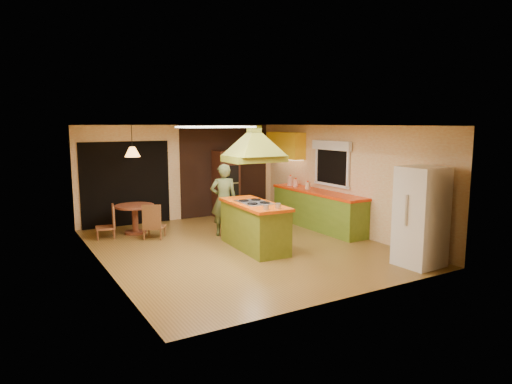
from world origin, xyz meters
TOP-DOWN VIEW (x-y plane):
  - ground at (0.00, 0.00)m, footprint 6.50×6.50m
  - room_walls at (0.00, 0.00)m, footprint 5.50×6.50m
  - ceiling_plane at (0.00, 0.00)m, footprint 6.50×6.50m
  - brick_panel at (1.25, 3.23)m, footprint 2.64×0.03m
  - nook_opening at (-1.50, 3.23)m, footprint 2.20×0.03m
  - right_counter at (2.45, 0.60)m, footprint 0.62×3.05m
  - upper_cabinets at (2.57, 2.20)m, footprint 0.34×1.40m
  - window_right at (2.70, 0.40)m, footprint 0.12×1.35m
  - fluor_panel at (-1.10, -1.20)m, footprint 1.20×0.60m
  - kitchen_island at (0.19, -0.24)m, footprint 0.86×1.94m
  - range_hood at (0.19, -0.24)m, footprint 1.14×0.84m
  - man at (0.14, 1.07)m, footprint 0.70×0.59m
  - refrigerator at (2.21, -2.70)m, footprint 0.77×0.73m
  - wall_oven at (1.13, 2.95)m, footprint 0.61×0.61m
  - dining_table at (-1.57, 2.27)m, footprint 0.89×0.89m
  - chair_left at (-2.27, 2.17)m, footprint 0.47×0.47m
  - chair_near at (-1.32, 1.62)m, footprint 0.60×0.60m
  - pendant_lamp at (-1.57, 2.27)m, footprint 0.38×0.38m
  - canister_large at (2.40, 1.70)m, footprint 0.18×0.18m
  - canister_medium at (2.40, 1.46)m, footprint 0.18×0.18m
  - canister_small at (2.40, 0.94)m, footprint 0.17×0.17m

SIDE VIEW (x-z plane):
  - ground at x=0.00m, z-range 0.00..0.00m
  - chair_left at x=-2.27m, z-range 0.00..0.75m
  - chair_near at x=-1.32m, z-range 0.00..0.79m
  - right_counter at x=2.45m, z-range 0.00..0.92m
  - dining_table at x=-1.57m, z-range 0.13..0.80m
  - kitchen_island at x=0.19m, z-range 0.00..0.96m
  - man at x=0.14m, z-range 0.00..1.64m
  - refrigerator at x=2.21m, z-range 0.00..1.79m
  - wall_oven at x=1.13m, z-range 0.00..1.81m
  - canister_small at x=2.40m, z-range 0.92..1.09m
  - canister_medium at x=2.40m, z-range 0.92..1.11m
  - canister_large at x=2.40m, z-range 0.92..1.16m
  - nook_opening at x=-1.50m, z-range 0.00..2.10m
  - room_walls at x=0.00m, z-range -2.00..4.50m
  - brick_panel at x=1.25m, z-range 0.00..2.50m
  - window_right at x=2.70m, z-range 1.24..2.30m
  - pendant_lamp at x=-1.57m, z-range 1.79..2.01m
  - upper_cabinets at x=2.57m, z-range 1.60..2.30m
  - range_hood at x=0.19m, z-range 1.84..2.65m
  - fluor_panel at x=-1.10m, z-range 2.47..2.50m
  - ceiling_plane at x=0.00m, z-range 2.50..2.50m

